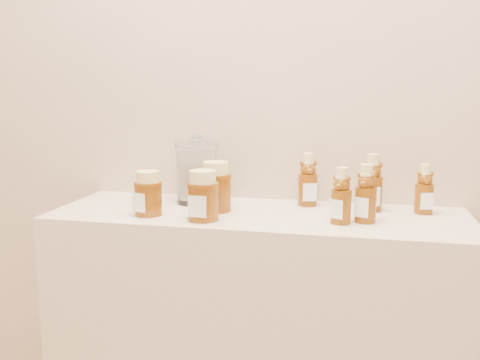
% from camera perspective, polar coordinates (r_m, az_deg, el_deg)
% --- Properties ---
extents(wall_back, '(3.50, 0.02, 2.70)m').
position_cam_1_polar(wall_back, '(1.71, 3.31, 12.93)').
color(wall_back, tan).
rests_on(wall_back, ground).
extents(display_table, '(1.20, 0.40, 0.90)m').
position_cam_1_polar(display_table, '(1.71, 1.84, -18.29)').
color(display_table, '#C9AF93').
rests_on(display_table, ground).
extents(bear_bottle_back_left, '(0.08, 0.08, 0.18)m').
position_cam_1_polar(bear_bottle_back_left, '(1.64, 7.26, 0.43)').
color(bear_bottle_back_left, '#5C2C07').
rests_on(bear_bottle_back_left, display_table).
extents(bear_bottle_back_mid, '(0.07, 0.07, 0.19)m').
position_cam_1_polar(bear_bottle_back_mid, '(1.61, 13.94, 0.14)').
color(bear_bottle_back_mid, '#5C2C07').
rests_on(bear_bottle_back_mid, display_table).
extents(bear_bottle_back_right, '(0.07, 0.07, 0.16)m').
position_cam_1_polar(bear_bottle_back_right, '(1.62, 19.09, -0.58)').
color(bear_bottle_back_right, '#5C2C07').
rests_on(bear_bottle_back_right, display_table).
extents(bear_bottle_front_left, '(0.08, 0.08, 0.17)m').
position_cam_1_polar(bear_bottle_front_left, '(1.44, 10.76, -1.26)').
color(bear_bottle_front_left, '#5C2C07').
rests_on(bear_bottle_front_left, display_table).
extents(bear_bottle_front_right, '(0.08, 0.08, 0.18)m').
position_cam_1_polar(bear_bottle_front_right, '(1.47, 13.31, -1.00)').
color(bear_bottle_front_right, '#5C2C07').
rests_on(bear_bottle_front_right, display_table).
extents(honey_jar_left, '(0.10, 0.10, 0.13)m').
position_cam_1_polar(honey_jar_left, '(1.53, -9.77, -1.40)').
color(honey_jar_left, '#5C2C07').
rests_on(honey_jar_left, display_table).
extents(honey_jar_back, '(0.12, 0.12, 0.15)m').
position_cam_1_polar(honey_jar_back, '(1.56, -2.58, -0.69)').
color(honey_jar_back, '#5C2C07').
rests_on(honey_jar_back, display_table).
extents(honey_jar_front, '(0.09, 0.09, 0.14)m').
position_cam_1_polar(honey_jar_front, '(1.46, -3.98, -1.65)').
color(honey_jar_front, '#5C2C07').
rests_on(honey_jar_front, display_table).
extents(glass_canister, '(0.14, 0.14, 0.21)m').
position_cam_1_polar(glass_canister, '(1.67, -4.58, 1.11)').
color(glass_canister, white).
rests_on(glass_canister, display_table).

